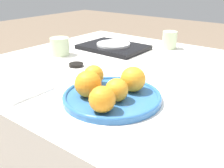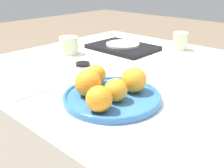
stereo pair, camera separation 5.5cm
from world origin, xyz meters
name	(u,v)px [view 1 (the left image)]	position (x,y,z in m)	size (l,w,h in m)	color
table	(138,154)	(0.00, 0.00, 0.38)	(1.26, 1.01, 0.75)	silver
fruit_platter	(112,97)	(0.06, -0.26, 0.76)	(0.29, 0.29, 0.02)	#336BAD
orange_0	(133,79)	(0.09, -0.20, 0.80)	(0.07, 0.07, 0.07)	orange
orange_1	(94,75)	(-0.03, -0.23, 0.80)	(0.06, 0.06, 0.06)	orange
orange_2	(88,84)	(0.01, -0.31, 0.81)	(0.08, 0.08, 0.08)	orange
orange_3	(117,90)	(0.09, -0.28, 0.80)	(0.06, 0.06, 0.06)	orange
orange_4	(102,99)	(0.10, -0.35, 0.80)	(0.07, 0.07, 0.07)	orange
serving_tray	(113,47)	(-0.28, 0.19, 0.76)	(0.31, 0.23, 0.02)	black
side_plate	(113,44)	(-0.28, 0.19, 0.78)	(0.16, 0.16, 0.01)	white
cup_2	(170,40)	(-0.07, 0.37, 0.80)	(0.07, 0.07, 0.08)	beige
cup_3	(60,46)	(-0.41, -0.04, 0.79)	(0.08, 0.08, 0.08)	beige
napkin	(20,90)	(-0.20, -0.39, 0.76)	(0.15, 0.15, 0.01)	white
soy_dish	(76,65)	(-0.24, -0.11, 0.76)	(0.06, 0.06, 0.01)	black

